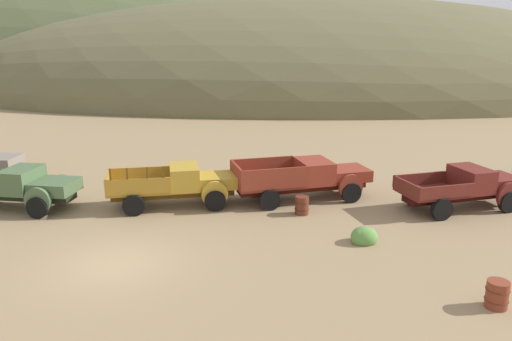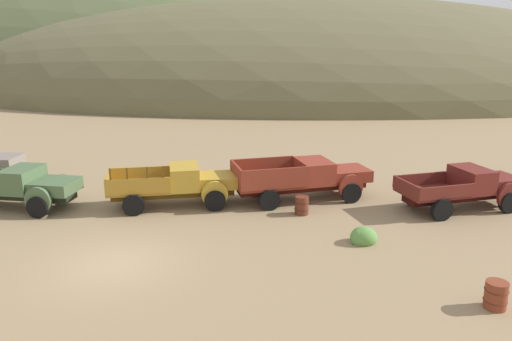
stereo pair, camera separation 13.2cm
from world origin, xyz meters
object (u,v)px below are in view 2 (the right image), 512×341
object	(u,v)px
truck_rust_red	(311,178)
truck_oxblood	(469,187)
truck_mustard	(182,184)
oil_drum_foreground	(302,205)
truck_weathered_green	(22,187)
oil_drum_by_truck	(496,295)

from	to	relation	value
truck_rust_red	truck_oxblood	size ratio (longest dim) A/B	1.15
truck_mustard	oil_drum_foreground	bearing A→B (deg)	-23.19
truck_oxblood	truck_mustard	bearing A→B (deg)	162.16
truck_weathered_green	truck_rust_red	xyz separation A→B (m)	(13.30, 1.27, 0.03)
truck_rust_red	oil_drum_by_truck	size ratio (longest dim) A/B	8.30
truck_weathered_green	oil_drum_by_truck	xyz separation A→B (m)	(17.54, -8.98, -0.58)
truck_rust_red	oil_drum_by_truck	bearing A→B (deg)	-82.18
truck_weathered_green	oil_drum_by_truck	bearing A→B (deg)	-17.63
truck_weathered_green	truck_mustard	bearing A→B (deg)	12.07
truck_mustard	truck_oxblood	distance (m)	13.09
truck_rust_red	oil_drum_foreground	distance (m)	2.41
oil_drum_by_truck	oil_drum_foreground	bearing A→B (deg)	121.27
oil_drum_foreground	oil_drum_by_truck	world-z (taller)	oil_drum_by_truck
truck_weathered_green	oil_drum_foreground	xyz separation A→B (m)	(12.67, -0.97, -0.58)
truck_oxblood	oil_drum_foreground	world-z (taller)	truck_oxblood
truck_rust_red	oil_drum_foreground	world-z (taller)	truck_rust_red
oil_drum_by_truck	truck_rust_red	bearing A→B (deg)	112.43
truck_oxblood	oil_drum_by_truck	size ratio (longest dim) A/B	7.24
truck_mustard	truck_rust_red	world-z (taller)	truck_mustard
truck_weathered_green	truck_oxblood	world-z (taller)	same
truck_weathered_green	oil_drum_foreground	distance (m)	12.72
truck_mustard	truck_weathered_green	bearing A→B (deg)	172.82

